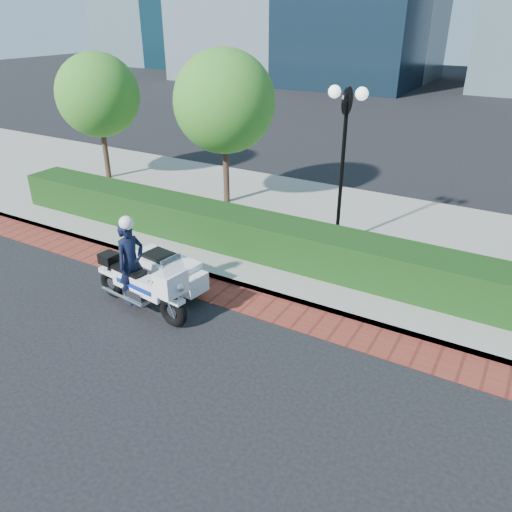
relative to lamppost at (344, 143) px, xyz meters
The scene contains 8 objects.
ground 6.07m from the lamppost, 100.89° to the right, with size 120.00×120.00×0.00m, color black.
brick_strip 4.84m from the lamppost, 105.12° to the right, with size 60.00×1.00×0.01m, color maroon.
sidewalk 3.16m from the lamppost, 141.34° to the left, with size 60.00×8.00×0.15m, color gray.
hedge_main 2.98m from the lamppost, 122.01° to the right, with size 18.00×1.20×1.00m, color black.
lamppost is the anchor object (origin of this frame).
tree_a 10.09m from the lamppost, behind, with size 3.00×3.00×4.58m.
tree_b 4.71m from the lamppost, 163.89° to the left, with size 3.20×3.20×4.89m.
police_motorcycle 5.86m from the lamppost, 118.16° to the right, with size 2.72×2.06×2.20m.
Camera 1 is at (5.42, -6.87, 6.02)m, focal length 35.00 mm.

